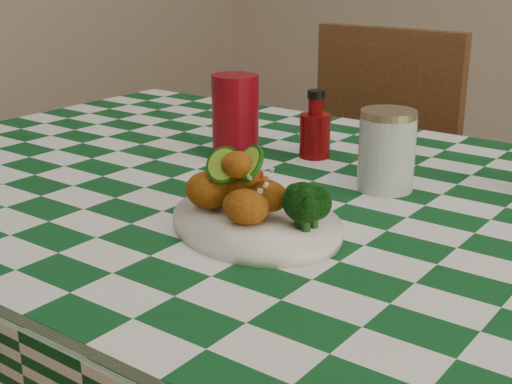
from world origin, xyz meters
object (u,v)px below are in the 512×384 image
Objects in this scene: wooden_chair_left at (348,213)px; plate at (256,223)px; mason_jar at (387,150)px; ketchup_bottle at (315,124)px; fried_chicken_pile at (242,183)px; red_tumbler at (235,116)px.

plate is at bearing -69.11° from wooden_chair_left.
mason_jar is at bearing 76.60° from plate.
fried_chicken_pile is at bearing -73.54° from ketchup_bottle.
fried_chicken_pile is 0.99m from wooden_chair_left.
red_tumbler is at bearing -148.03° from ketchup_bottle.
plate is 2.21× the size of ketchup_bottle.
fried_chicken_pile is 0.37m from red_tumbler.
fried_chicken_pile is (-0.02, 0.00, 0.05)m from plate.
mason_jar is (0.09, 0.27, 0.00)m from fried_chicken_pile.
ketchup_bottle is at bearing 154.13° from mason_jar.
ketchup_bottle is at bearing 31.97° from red_tumbler.
fried_chicken_pile is 1.07× the size of mason_jar.
mason_jar reaches higher than fried_chicken_pile.
plate is 0.06m from fried_chicken_pile.
mason_jar reaches higher than plate.
fried_chicken_pile is 0.38m from ketchup_bottle.
red_tumbler is 0.32m from mason_jar.
ketchup_bottle is (-0.11, 0.36, 0.00)m from fried_chicken_pile.
plate is 0.39m from red_tumbler.
fried_chicken_pile reaches higher than plate.
red_tumbler is 0.16× the size of wooden_chair_left.
mason_jar is (0.32, -0.02, -0.01)m from red_tumbler.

